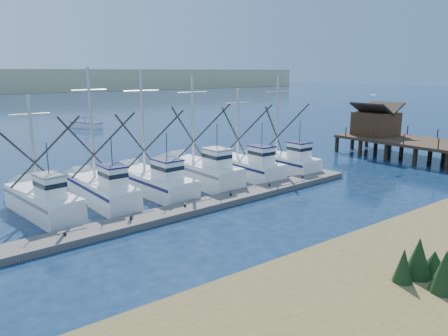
{
  "coord_description": "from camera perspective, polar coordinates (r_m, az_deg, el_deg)",
  "views": [
    {
      "loc": [
        -22.25,
        -16.79,
        9.14
      ],
      "look_at": [
        -3.29,
        8.0,
        2.19
      ],
      "focal_mm": 35.0,
      "sensor_mm": 36.0,
      "label": 1
    }
  ],
  "objects": [
    {
      "name": "floating_dock",
      "position": [
        29.61,
        -3.5,
        -5.04
      ],
      "size": [
        30.43,
        3.7,
        0.4
      ],
      "primitive_type": "cube",
      "rotation": [
        0.0,
        0.0,
        0.06
      ],
      "color": "#635C58",
      "rests_on": "ground"
    },
    {
      "name": "shore_bank",
      "position": [
        17.85,
        24.85,
        -16.55
      ],
      "size": [
        40.0,
        10.0,
        1.6
      ],
      "primitive_type": "cube",
      "color": "#4C422D",
      "rests_on": "ground"
    },
    {
      "name": "flying_gull",
      "position": [
        47.19,
        18.72,
        8.97
      ],
      "size": [
        1.2,
        0.22,
        0.22
      ],
      "color": "white",
      "rests_on": "ground"
    },
    {
      "name": "timber_pier",
      "position": [
        50.93,
        22.46,
        4.18
      ],
      "size": [
        7.0,
        20.0,
        8.0
      ],
      "color": "black",
      "rests_on": "ground"
    },
    {
      "name": "trawler_fleet",
      "position": [
        33.5,
        -7.97,
        -1.68
      ],
      "size": [
        29.07,
        8.52,
        9.42
      ],
      "color": "white",
      "rests_on": "ground"
    },
    {
      "name": "sailboat_near",
      "position": [
        75.13,
        -17.55,
        5.36
      ],
      "size": [
        3.78,
        5.99,
        8.1
      ],
      "rotation": [
        0.0,
        0.0,
        0.4
      ],
      "color": "white",
      "rests_on": "ground"
    },
    {
      "name": "ground",
      "position": [
        29.34,
        14.84,
        -6.04
      ],
      "size": [
        500.0,
        500.0,
        0.0
      ],
      "primitive_type": "plane",
      "color": "#0C1F34",
      "rests_on": "ground"
    }
  ]
}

